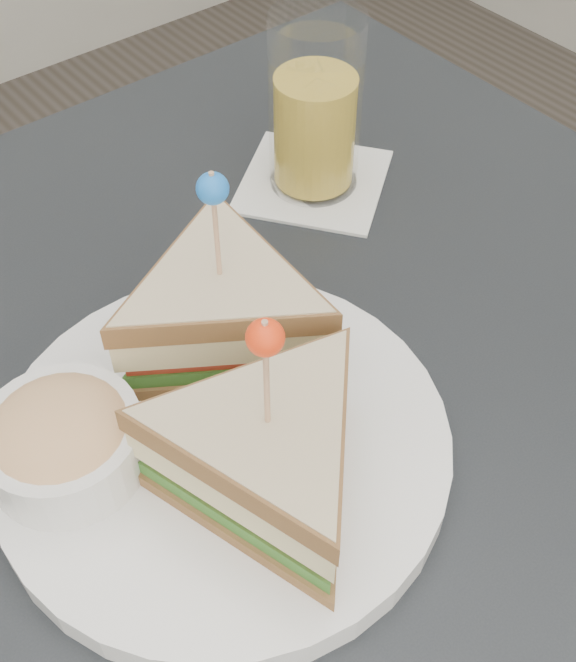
{
  "coord_description": "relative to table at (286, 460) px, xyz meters",
  "views": [
    {
      "loc": [
        -0.21,
        -0.27,
        1.19
      ],
      "look_at": [
        0.01,
        0.01,
        0.8
      ],
      "focal_mm": 45.0,
      "sensor_mm": 36.0,
      "label": 1
    }
  ],
  "objects": [
    {
      "name": "table",
      "position": [
        0.0,
        0.0,
        0.0
      ],
      "size": [
        0.8,
        0.8,
        0.75
      ],
      "color": "black",
      "rests_on": "ground"
    },
    {
      "name": "plate_meal",
      "position": [
        -0.05,
        -0.01,
        0.12
      ],
      "size": [
        0.35,
        0.35,
        0.17
      ],
      "rotation": [
        0.0,
        0.0,
        0.29
      ],
      "color": "white",
      "rests_on": "table"
    },
    {
      "name": "drink_set",
      "position": [
        0.16,
        0.17,
        0.14
      ],
      "size": [
        0.16,
        0.16,
        0.15
      ],
      "rotation": [
        0.0,
        0.0,
        0.63
      ],
      "color": "white",
      "rests_on": "table"
    }
  ]
}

